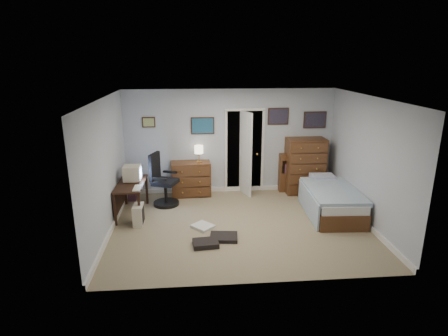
# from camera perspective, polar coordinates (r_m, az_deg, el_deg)

# --- Properties ---
(floor) EXTENTS (5.00, 4.00, 0.02)m
(floor) POSITION_cam_1_polar(r_m,az_deg,el_deg) (7.53, 2.42, -8.73)
(floor) COLOR gray
(floor) RESTS_ON ground
(computer_desk) EXTENTS (0.57, 1.20, 0.69)m
(computer_desk) POSITION_cam_1_polar(r_m,az_deg,el_deg) (8.08, -14.53, -3.32)
(computer_desk) COLOR black
(computer_desk) RESTS_ON floor
(crt_monitor) EXTENTS (0.36, 0.34, 0.33)m
(crt_monitor) POSITION_cam_1_polar(r_m,az_deg,el_deg) (8.10, -13.80, -0.78)
(crt_monitor) COLOR beige
(crt_monitor) RESTS_ON computer_desk
(keyboard) EXTENTS (0.14, 0.37, 0.02)m
(keyboard) POSITION_cam_1_polar(r_m,az_deg,el_deg) (7.66, -13.10, -3.00)
(keyboard) COLOR beige
(keyboard) RESTS_ON computer_desk
(pc_tower) EXTENTS (0.20, 0.39, 0.41)m
(pc_tower) POSITION_cam_1_polar(r_m,az_deg,el_deg) (7.65, -12.90, -6.96)
(pc_tower) COLOR beige
(pc_tower) RESTS_ON floor
(office_chair) EXTENTS (0.74, 0.74, 1.18)m
(office_chair) POSITION_cam_1_polar(r_m,az_deg,el_deg) (8.46, -9.31, -2.60)
(office_chair) COLOR black
(office_chair) RESTS_ON floor
(media_stack) EXTENTS (0.18, 0.18, 0.86)m
(media_stack) POSITION_cam_1_polar(r_m,az_deg,el_deg) (8.86, -13.92, -2.19)
(media_stack) COLOR maroon
(media_stack) RESTS_ON floor
(low_dresser) EXTENTS (0.95, 0.51, 0.82)m
(low_dresser) POSITION_cam_1_polar(r_m,az_deg,el_deg) (8.97, -5.05, -1.64)
(low_dresser) COLOR #55341A
(low_dresser) RESTS_ON floor
(table_lamp) EXTENTS (0.22, 0.22, 0.40)m
(table_lamp) POSITION_cam_1_polar(r_m,az_deg,el_deg) (8.78, -3.86, 2.75)
(table_lamp) COLOR gold
(table_lamp) RESTS_ON low_dresser
(doorway) EXTENTS (0.96, 1.12, 2.05)m
(doorway) POSITION_cam_1_polar(r_m,az_deg,el_deg) (9.37, 2.85, 2.96)
(doorway) COLOR black
(doorway) RESTS_ON floor
(tall_dresser) EXTENTS (0.93, 0.55, 1.35)m
(tall_dresser) POSITION_cam_1_polar(r_m,az_deg,el_deg) (9.27, 12.21, 0.34)
(tall_dresser) COLOR #55341A
(tall_dresser) RESTS_ON floor
(headboard_bookcase) EXTENTS (1.05, 0.28, 0.94)m
(headboard_bookcase) POSITION_cam_1_polar(r_m,az_deg,el_deg) (9.40, 11.54, -0.50)
(headboard_bookcase) COLOR #55341A
(headboard_bookcase) RESTS_ON floor
(bed) EXTENTS (1.11, 1.95, 0.62)m
(bed) POSITION_cam_1_polar(r_m,az_deg,el_deg) (8.28, 15.86, -4.68)
(bed) COLOR #55341A
(bed) RESTS_ON floor
(wall_posters) EXTENTS (4.38, 0.04, 0.60)m
(wall_posters) POSITION_cam_1_polar(r_m,az_deg,el_deg) (8.97, 4.59, 7.17)
(wall_posters) COLOR #331E11
(wall_posters) RESTS_ON floor
(floor_clutter) EXTENTS (0.89, 1.17, 0.09)m
(floor_clutter) POSITION_cam_1_polar(r_m,az_deg,el_deg) (6.97, -1.83, -10.47)
(floor_clutter) COLOR black
(floor_clutter) RESTS_ON floor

